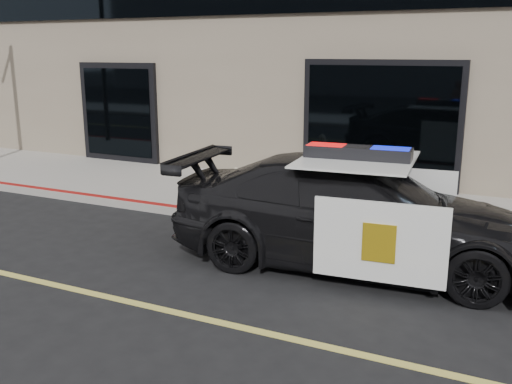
% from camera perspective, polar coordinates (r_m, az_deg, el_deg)
% --- Properties ---
extents(ground, '(120.00, 120.00, 0.00)m').
position_cam_1_polar(ground, '(6.35, 5.40, -14.83)').
color(ground, black).
rests_on(ground, ground).
extents(sidewalk_n, '(60.00, 3.50, 0.15)m').
position_cam_1_polar(sidewalk_n, '(11.07, 14.87, -2.12)').
color(sidewalk_n, gray).
rests_on(sidewalk_n, ground).
extents(police_car, '(3.08, 5.71, 1.75)m').
position_cam_1_polar(police_car, '(8.34, 9.91, -2.02)').
color(police_car, black).
rests_on(police_car, ground).
extents(fire_hydrant, '(0.32, 0.44, 0.70)m').
position_cam_1_polar(fire_hydrant, '(11.09, -2.02, 0.54)').
color(fire_hydrant, beige).
rests_on(fire_hydrant, sidewalk_n).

